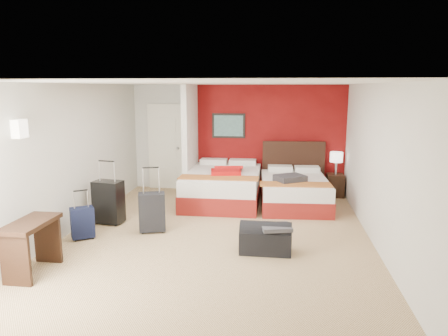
% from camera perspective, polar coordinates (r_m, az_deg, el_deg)
% --- Properties ---
extents(ground, '(6.50, 6.50, 0.00)m').
position_cam_1_polar(ground, '(7.06, -0.97, -9.22)').
color(ground, tan).
rests_on(ground, ground).
extents(room_walls, '(5.02, 6.52, 2.50)m').
position_cam_1_polar(room_walls, '(8.41, -9.04, 2.75)').
color(room_walls, silver).
rests_on(room_walls, ground).
extents(red_accent_panel, '(3.50, 0.04, 2.50)m').
position_cam_1_polar(red_accent_panel, '(9.86, 6.16, 3.96)').
color(red_accent_panel, maroon).
rests_on(red_accent_panel, ground).
extents(partition_wall, '(0.12, 1.20, 2.50)m').
position_cam_1_polar(partition_wall, '(9.46, -4.63, 3.70)').
color(partition_wall, silver).
rests_on(partition_wall, ground).
extents(entry_door, '(0.82, 0.06, 2.05)m').
position_cam_1_polar(entry_door, '(10.24, -8.02, 2.90)').
color(entry_door, silver).
rests_on(entry_door, ground).
extents(bed_left, '(1.56, 2.22, 0.66)m').
position_cam_1_polar(bed_left, '(9.00, -0.13, -2.58)').
color(bed_left, silver).
rests_on(bed_left, ground).
extents(bed_right, '(1.47, 2.01, 0.58)m').
position_cam_1_polar(bed_right, '(8.84, 9.52, -3.26)').
color(bed_right, white).
rests_on(bed_right, ground).
extents(red_suitcase_open, '(0.73, 0.92, 0.10)m').
position_cam_1_polar(red_suitcase_open, '(8.81, 0.43, -0.32)').
color(red_suitcase_open, '#B30F0F').
rests_on(red_suitcase_open, bed_left).
extents(jacket_bundle, '(0.70, 0.66, 0.13)m').
position_cam_1_polar(jacket_bundle, '(8.47, 8.98, -1.40)').
color(jacket_bundle, '#343338').
rests_on(jacket_bundle, bed_right).
extents(nightstand, '(0.38, 0.38, 0.51)m').
position_cam_1_polar(nightstand, '(9.79, 14.88, -2.30)').
color(nightstand, black).
rests_on(nightstand, ground).
extents(table_lamp, '(0.36, 0.36, 0.50)m').
position_cam_1_polar(table_lamp, '(9.69, 15.02, 0.63)').
color(table_lamp, silver).
rests_on(table_lamp, nightstand).
extents(suitcase_black, '(0.55, 0.39, 0.76)m').
position_cam_1_polar(suitcase_black, '(7.86, -15.44, -4.64)').
color(suitcase_black, black).
rests_on(suitcase_black, ground).
extents(suitcase_charcoal, '(0.50, 0.39, 0.65)m').
position_cam_1_polar(suitcase_charcoal, '(7.26, -9.76, -6.12)').
color(suitcase_charcoal, black).
rests_on(suitcase_charcoal, ground).
extents(suitcase_navy, '(0.42, 0.38, 0.50)m').
position_cam_1_polar(suitcase_navy, '(7.23, -18.71, -7.26)').
color(suitcase_navy, black).
rests_on(suitcase_navy, ground).
extents(duffel_bag, '(0.77, 0.41, 0.39)m').
position_cam_1_polar(duffel_bag, '(6.37, 5.68, -9.71)').
color(duffel_bag, black).
rests_on(duffel_bag, ground).
extents(jacket_draped, '(0.50, 0.45, 0.06)m').
position_cam_1_polar(jacket_draped, '(6.24, 7.09, -8.00)').
color(jacket_draped, '#3B3A40').
rests_on(jacket_draped, duffel_bag).
extents(desk, '(0.44, 0.87, 0.72)m').
position_cam_1_polar(desk, '(6.15, -24.64, -9.81)').
color(desk, black).
rests_on(desk, ground).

